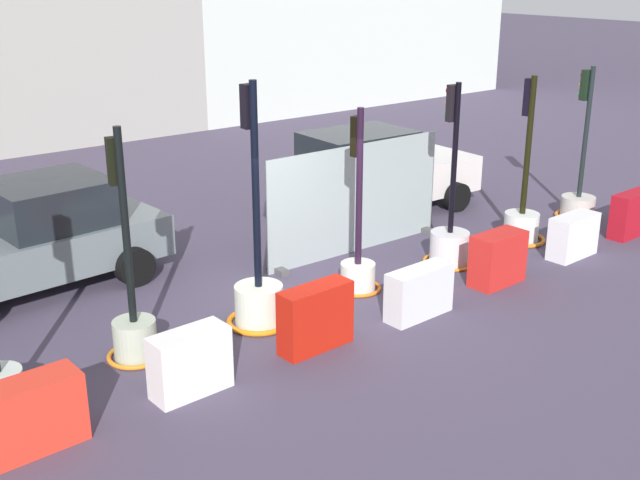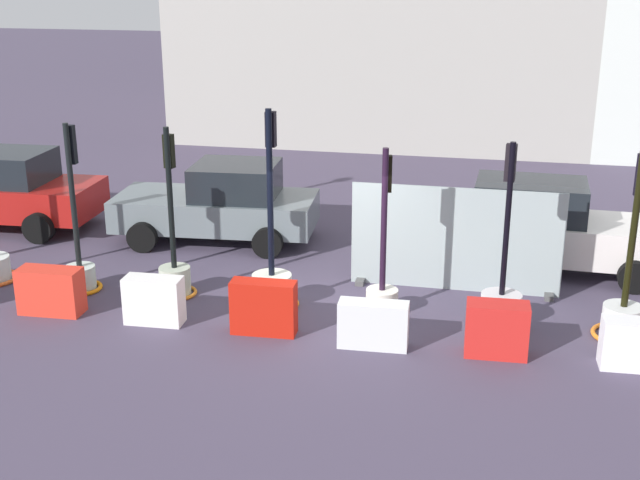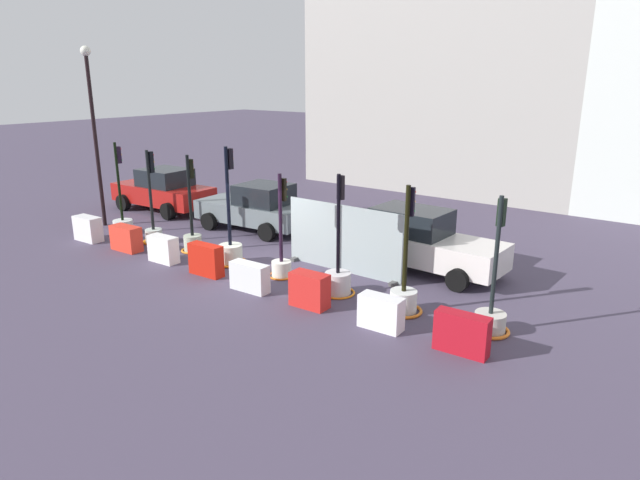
{
  "view_description": "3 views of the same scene",
  "coord_description": "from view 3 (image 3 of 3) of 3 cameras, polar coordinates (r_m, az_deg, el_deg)",
  "views": [
    {
      "loc": [
        -6.93,
        -8.88,
        5.06
      ],
      "look_at": [
        0.1,
        0.13,
        1.02
      ],
      "focal_mm": 44.4,
      "sensor_mm": 36.0,
      "label": 1
    },
    {
      "loc": [
        2.66,
        -13.15,
        5.85
      ],
      "look_at": [
        -0.34,
        0.55,
        1.14
      ],
      "focal_mm": 46.17,
      "sensor_mm": 36.0,
      "label": 2
    },
    {
      "loc": [
        10.79,
        -11.12,
        5.5
      ],
      "look_at": [
        1.91,
        0.56,
        1.17
      ],
      "focal_mm": 31.12,
      "sensor_mm": 36.0,
      "label": 3
    }
  ],
  "objects": [
    {
      "name": "building_main_facade",
      "position": [
        31.12,
        16.07,
        19.63
      ],
      "size": [
        15.58,
        10.08,
        15.06
      ],
      "color": "#A3A099",
      "rests_on": "ground_plane"
    },
    {
      "name": "traffic_light_2",
      "position": [
        18.51,
        -12.98,
        0.55
      ],
      "size": [
        0.79,
        0.79,
        3.16
      ],
      "color": "#AEB7A1",
      "rests_on": "ground_plane"
    },
    {
      "name": "construction_barrier_5",
      "position": [
        13.74,
        -1.08,
        -5.17
      ],
      "size": [
        0.99,
        0.51,
        0.87
      ],
      "color": "red",
      "rests_on": "ground_plane"
    },
    {
      "name": "construction_barrier_0",
      "position": [
        20.87,
        -22.76,
        1.08
      ],
      "size": [
        1.08,
        0.52,
        0.86
      ],
      "color": "silver",
      "rests_on": "ground_plane"
    },
    {
      "name": "traffic_light_4",
      "position": [
        15.79,
        -3.97,
        -1.88
      ],
      "size": [
        0.77,
        0.77,
        2.97
      ],
      "color": "silver",
      "rests_on": "ground_plane"
    },
    {
      "name": "construction_barrier_4",
      "position": [
        14.88,
        -7.25,
        -3.8
      ],
      "size": [
        1.13,
        0.43,
        0.77
      ],
      "color": "silver",
      "rests_on": "ground_plane"
    },
    {
      "name": "ground_plane",
      "position": [
        16.44,
        -6.52,
        -3.21
      ],
      "size": [
        120.0,
        120.0,
        0.0
      ],
      "primitive_type": "plane",
      "color": "#463E53"
    },
    {
      "name": "site_fence_panel",
      "position": [
        16.05,
        2.41,
        -0.04
      ],
      "size": [
        3.91,
        0.5,
        1.99
      ],
      "color": "#95A3A4",
      "rests_on": "ground_plane"
    },
    {
      "name": "construction_barrier_6",
      "position": [
        12.68,
        6.29,
        -7.42
      ],
      "size": [
        1.03,
        0.47,
        0.78
      ],
      "color": "white",
      "rests_on": "ground_plane"
    },
    {
      "name": "construction_barrier_7",
      "position": [
        11.9,
        14.38,
        -9.29
      ],
      "size": [
        1.14,
        0.41,
        0.87
      ],
      "color": "#AD111D",
      "rests_on": "ground_plane"
    },
    {
      "name": "traffic_light_1",
      "position": [
        19.82,
        -16.76,
        1.3
      ],
      "size": [
        0.78,
        0.78,
        3.18
      ],
      "color": "silver",
      "rests_on": "ground_plane"
    },
    {
      "name": "street_lamp_post",
      "position": [
        22.3,
        -22.3,
        11.49
      ],
      "size": [
        0.36,
        0.36,
        6.55
      ],
      "color": "black",
      "rests_on": "ground_plane"
    },
    {
      "name": "car_red_compact",
      "position": [
        24.51,
        -15.79,
        4.95
      ],
      "size": [
        4.64,
        2.44,
        1.8
      ],
      "color": "#9E1714",
      "rests_on": "ground_plane"
    },
    {
      "name": "car_white_van",
      "position": [
        16.45,
        10.71,
        -0.16
      ],
      "size": [
        4.36,
        2.19,
        1.8
      ],
      "color": "silver",
      "rests_on": "ground_plane"
    },
    {
      "name": "traffic_light_6",
      "position": [
        13.57,
        8.61,
        -5.46
      ],
      "size": [
        0.95,
        0.95,
        3.13
      ],
      "color": "silver",
      "rests_on": "ground_plane"
    },
    {
      "name": "traffic_light_0",
      "position": [
        21.44,
        -19.62,
        1.87
      ],
      "size": [
        0.96,
        0.96,
        3.3
      ],
      "color": "silver",
      "rests_on": "ground_plane"
    },
    {
      "name": "construction_barrier_1",
      "position": [
        19.24,
        -19.31,
        0.17
      ],
      "size": [
        1.13,
        0.53,
        0.82
      ],
      "color": "red",
      "rests_on": "ground_plane"
    },
    {
      "name": "car_grey_saloon",
      "position": [
        20.72,
        -6.5,
        3.33
      ],
      "size": [
        4.53,
        2.54,
        1.75
      ],
      "color": "slate",
      "rests_on": "ground_plane"
    },
    {
      "name": "traffic_light_7",
      "position": [
        12.98,
        17.16,
        -7.26
      ],
      "size": [
        0.9,
        0.9,
        3.12
      ],
      "color": "beige",
      "rests_on": "ground_plane"
    },
    {
      "name": "traffic_light_5",
      "position": [
        14.54,
        1.86,
        -3.74
      ],
      "size": [
        0.92,
        0.92,
        3.18
      ],
      "color": "silver",
      "rests_on": "ground_plane"
    },
    {
      "name": "traffic_light_3",
      "position": [
        17.05,
        -9.19,
        -0.73
      ],
      "size": [
        0.97,
        0.97,
        3.57
      ],
      "color": "silver",
      "rests_on": "ground_plane"
    },
    {
      "name": "construction_barrier_3",
      "position": [
        16.22,
        -11.65,
        -2.01
      ],
      "size": [
        1.1,
        0.42,
        0.91
      ],
      "color": "red",
      "rests_on": "ground_plane"
    },
    {
      "name": "construction_barrier_2",
      "position": [
        17.69,
        -15.82,
        -0.9
      ],
      "size": [
        1.01,
        0.46,
        0.82
      ],
      "color": "white",
      "rests_on": "ground_plane"
    }
  ]
}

